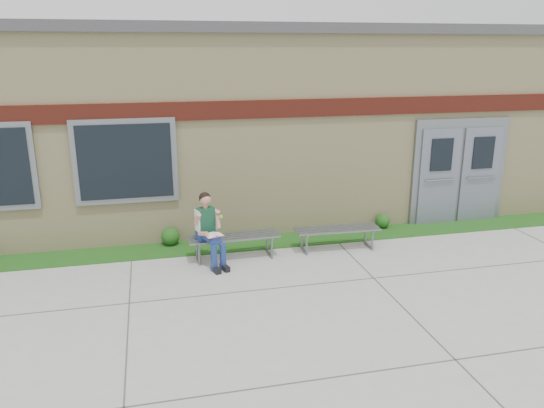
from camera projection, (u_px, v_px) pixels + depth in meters
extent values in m
plane|color=#9E9E99|center=(327.00, 297.00, 8.25)|extent=(80.00, 80.00, 0.00)
cube|color=#1E4312|center=(285.00, 240.00, 10.68)|extent=(16.00, 0.80, 0.02)
cube|color=beige|center=(252.00, 120.00, 13.28)|extent=(16.00, 6.00, 4.00)
cube|color=#3F3F42|center=(251.00, 32.00, 12.69)|extent=(16.20, 6.20, 0.20)
cube|color=maroon|center=(281.00, 109.00, 10.29)|extent=(16.00, 0.06, 0.35)
cube|color=slate|center=(125.00, 161.00, 9.88)|extent=(1.90, 0.08, 1.60)
cube|color=black|center=(125.00, 162.00, 9.84)|extent=(1.70, 0.04, 1.40)
cube|color=slate|center=(459.00, 171.00, 11.56)|extent=(2.20, 0.08, 2.30)
cube|color=slate|center=(439.00, 177.00, 11.43)|extent=(0.92, 0.06, 2.10)
cube|color=slate|center=(480.00, 175.00, 11.65)|extent=(0.92, 0.06, 2.10)
cube|color=slate|center=(234.00, 237.00, 9.69)|extent=(1.68, 0.50, 0.03)
cube|color=slate|center=(198.00, 251.00, 9.61)|extent=(0.05, 0.46, 0.38)
cube|color=slate|center=(270.00, 245.00, 9.90)|extent=(0.05, 0.46, 0.38)
cube|color=slate|center=(337.00, 229.00, 10.13)|extent=(1.64, 0.51, 0.03)
cube|color=slate|center=(305.00, 242.00, 10.05)|extent=(0.06, 0.45, 0.37)
cube|color=slate|center=(368.00, 237.00, 10.34)|extent=(0.06, 0.45, 0.37)
cube|color=navy|center=(206.00, 235.00, 9.51)|extent=(0.38, 0.31, 0.15)
cube|color=#0F3926|center=(206.00, 220.00, 9.41)|extent=(0.35, 0.27, 0.44)
sphere|color=tan|center=(205.00, 199.00, 9.30)|extent=(0.25, 0.25, 0.20)
sphere|color=black|center=(205.00, 198.00, 9.31)|extent=(0.26, 0.26, 0.21)
cylinder|color=navy|center=(207.00, 239.00, 9.26)|extent=(0.25, 0.42, 0.14)
cylinder|color=navy|center=(216.00, 237.00, 9.34)|extent=(0.25, 0.42, 0.14)
cylinder|color=navy|center=(214.00, 258.00, 9.17)|extent=(0.11, 0.11, 0.47)
cylinder|color=navy|center=(223.00, 256.00, 9.25)|extent=(0.11, 0.11, 0.47)
cube|color=black|center=(216.00, 270.00, 9.16)|extent=(0.16, 0.26, 0.09)
cube|color=black|center=(225.00, 268.00, 9.25)|extent=(0.16, 0.26, 0.09)
cylinder|color=tan|center=(198.00, 219.00, 9.26)|extent=(0.14, 0.23, 0.25)
cylinder|color=tan|center=(216.00, 216.00, 9.44)|extent=(0.14, 0.23, 0.25)
cube|color=white|center=(214.00, 235.00, 9.18)|extent=(0.34, 0.29, 0.01)
cube|color=#E3557A|center=(214.00, 235.00, 9.19)|extent=(0.35, 0.30, 0.01)
sphere|color=#62AC2D|center=(221.00, 217.00, 9.34)|extent=(0.08, 0.08, 0.08)
sphere|color=#1E4312|center=(171.00, 236.00, 10.36)|extent=(0.35, 0.35, 0.35)
sphere|color=#1E4312|center=(383.00, 221.00, 11.35)|extent=(0.30, 0.30, 0.30)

